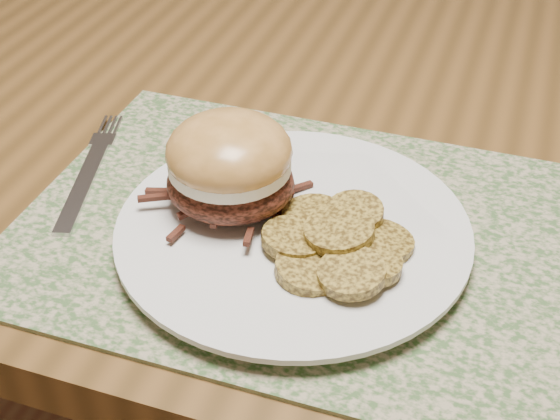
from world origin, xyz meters
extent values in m
cube|color=brown|center=(0.00, 0.00, 0.73)|extent=(1.50, 0.90, 0.04)
cylinder|color=brown|center=(-0.69, 0.39, 0.35)|extent=(0.06, 0.06, 0.71)
cube|color=#3D5D2F|center=(0.13, -0.26, 0.75)|extent=(0.45, 0.33, 0.00)
cylinder|color=silver|center=(0.13, -0.27, 0.76)|extent=(0.26, 0.26, 0.02)
ellipsoid|color=black|center=(0.07, -0.26, 0.79)|extent=(0.10, 0.10, 0.04)
cylinder|color=#F1E6C5|center=(0.07, -0.26, 0.81)|extent=(0.10, 0.10, 0.01)
ellipsoid|color=#BA7F3D|center=(0.07, -0.26, 0.82)|extent=(0.10, 0.10, 0.05)
cylinder|color=olive|center=(0.14, -0.26, 0.77)|extent=(0.05, 0.05, 0.01)
cylinder|color=olive|center=(0.17, -0.25, 0.78)|extent=(0.06, 0.06, 0.02)
cylinder|color=olive|center=(0.20, -0.27, 0.77)|extent=(0.08, 0.08, 0.02)
cylinder|color=olive|center=(0.14, -0.30, 0.78)|extent=(0.06, 0.06, 0.02)
cylinder|color=olive|center=(0.17, -0.28, 0.79)|extent=(0.06, 0.06, 0.02)
cylinder|color=olive|center=(0.20, -0.31, 0.78)|extent=(0.05, 0.05, 0.01)
cylinder|color=olive|center=(0.16, -0.32, 0.77)|extent=(0.06, 0.06, 0.02)
cylinder|color=olive|center=(0.19, -0.32, 0.78)|extent=(0.07, 0.07, 0.01)
cube|color=#B3B3BA|center=(-0.06, -0.26, 0.76)|extent=(0.05, 0.13, 0.00)
cube|color=#B3B3BA|center=(-0.08, -0.19, 0.76)|extent=(0.03, 0.02, 0.00)
camera|label=1|loc=(0.27, -0.72, 1.15)|focal=50.00mm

